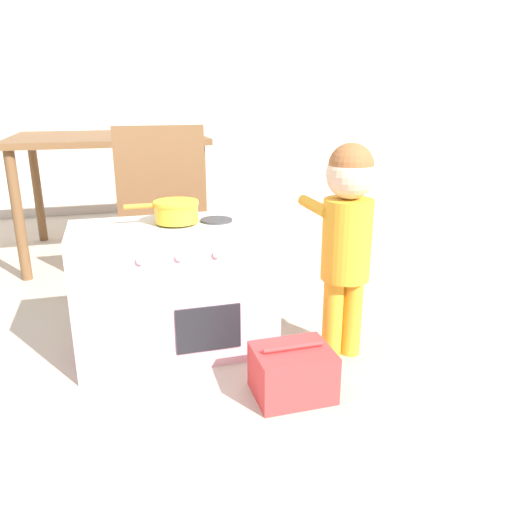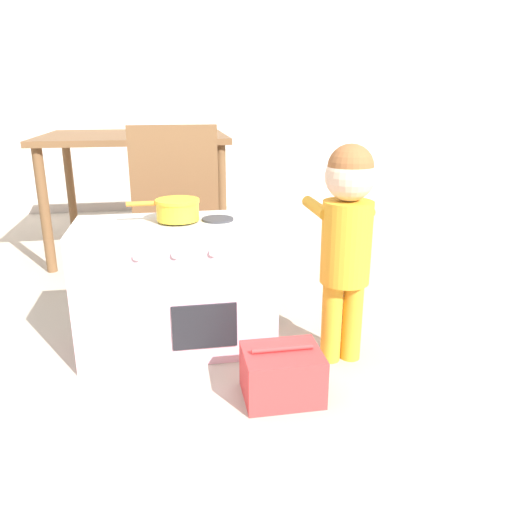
{
  "view_description": "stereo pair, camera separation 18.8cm",
  "coord_description": "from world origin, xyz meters",
  "px_view_note": "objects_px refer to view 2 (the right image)",
  "views": [
    {
      "loc": [
        -0.03,
        -1.02,
        0.96
      ],
      "look_at": [
        0.46,
        0.7,
        0.38
      ],
      "focal_mm": 35.0,
      "sensor_mm": 36.0,
      "label": 1
    },
    {
      "loc": [
        0.15,
        -1.06,
        0.96
      ],
      "look_at": [
        0.46,
        0.7,
        0.38
      ],
      "focal_mm": 35.0,
      "sensor_mm": 36.0,
      "label": 2
    }
  ],
  "objects_px": {
    "play_kitchen": "(177,286)",
    "dining_table": "(136,148)",
    "toy_pot": "(177,208)",
    "toy_basket": "(282,374)",
    "dining_chair_near": "(175,203)",
    "child_figure": "(347,227)"
  },
  "relations": [
    {
      "from": "play_kitchen",
      "to": "dining_table",
      "type": "distance_m",
      "value": 1.5
    },
    {
      "from": "toy_pot",
      "to": "toy_basket",
      "type": "distance_m",
      "value": 0.71
    },
    {
      "from": "toy_basket",
      "to": "dining_chair_near",
      "type": "relative_size",
      "value": 0.31
    },
    {
      "from": "play_kitchen",
      "to": "dining_table",
      "type": "bearing_deg",
      "value": 97.97
    },
    {
      "from": "dining_table",
      "to": "dining_chair_near",
      "type": "distance_m",
      "value": 0.82
    },
    {
      "from": "child_figure",
      "to": "toy_basket",
      "type": "distance_m",
      "value": 0.56
    },
    {
      "from": "toy_basket",
      "to": "dining_table",
      "type": "distance_m",
      "value": 2.0
    },
    {
      "from": "toy_pot",
      "to": "child_figure",
      "type": "bearing_deg",
      "value": -19.52
    },
    {
      "from": "child_figure",
      "to": "dining_table",
      "type": "relative_size",
      "value": 0.73
    },
    {
      "from": "toy_pot",
      "to": "dining_table",
      "type": "relative_size",
      "value": 0.24
    },
    {
      "from": "dining_table",
      "to": "toy_basket",
      "type": "bearing_deg",
      "value": -74.13
    },
    {
      "from": "play_kitchen",
      "to": "toy_pot",
      "type": "relative_size",
      "value": 2.78
    },
    {
      "from": "play_kitchen",
      "to": "dining_table",
      "type": "relative_size",
      "value": 0.67
    },
    {
      "from": "play_kitchen",
      "to": "dining_chair_near",
      "type": "bearing_deg",
      "value": 88.38
    },
    {
      "from": "play_kitchen",
      "to": "toy_basket",
      "type": "distance_m",
      "value": 0.56
    },
    {
      "from": "toy_basket",
      "to": "dining_chair_near",
      "type": "distance_m",
      "value": 1.18
    },
    {
      "from": "play_kitchen",
      "to": "dining_chair_near",
      "type": "height_order",
      "value": "dining_chair_near"
    },
    {
      "from": "play_kitchen",
      "to": "dining_chair_near",
      "type": "distance_m",
      "value": 0.69
    },
    {
      "from": "toy_basket",
      "to": "dining_table",
      "type": "xyz_separation_m",
      "value": [
        -0.53,
        1.85,
        0.56
      ]
    },
    {
      "from": "dining_chair_near",
      "to": "play_kitchen",
      "type": "bearing_deg",
      "value": -91.62
    },
    {
      "from": "play_kitchen",
      "to": "dining_chair_near",
      "type": "xyz_separation_m",
      "value": [
        0.02,
        0.66,
        0.19
      ]
    },
    {
      "from": "dining_table",
      "to": "play_kitchen",
      "type": "bearing_deg",
      "value": -82.03
    }
  ]
}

